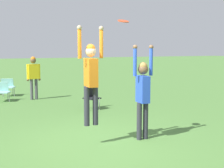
# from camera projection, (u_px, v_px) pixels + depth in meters

# --- Properties ---
(ground_plane) EXTENTS (120.00, 120.00, 0.00)m
(ground_plane) POSITION_uv_depth(u_px,v_px,m) (101.00, 143.00, 7.03)
(ground_plane) COLOR #4C7A38
(person_jumping) EXTENTS (0.60, 0.47, 2.16)m
(person_jumping) POSITION_uv_depth(u_px,v_px,m) (91.00, 73.00, 6.72)
(person_jumping) COLOR #2D2D38
(person_jumping) RESTS_ON ground_plane
(person_defending) EXTENTS (0.53, 0.39, 2.21)m
(person_defending) POSITION_uv_depth(u_px,v_px,m) (143.00, 90.00, 7.20)
(person_defending) COLOR #2D2D38
(person_defending) RESTS_ON ground_plane
(frisbee) EXTENTS (0.26, 0.25, 0.09)m
(frisbee) POSITION_uv_depth(u_px,v_px,m) (123.00, 21.00, 6.88)
(frisbee) COLOR #E04C23
(camping_chair_0) EXTENTS (0.70, 0.75, 0.77)m
(camping_chair_0) POSITION_uv_depth(u_px,v_px,m) (2.00, 90.00, 12.53)
(camping_chair_0) COLOR gray
(camping_chair_0) RESTS_ON ground_plane
(camping_chair_1) EXTENTS (0.70, 0.75, 0.77)m
(camping_chair_1) POSITION_uv_depth(u_px,v_px,m) (8.00, 86.00, 13.90)
(camping_chair_1) COLOR gray
(camping_chair_1) RESTS_ON ground_plane
(camping_chair_3) EXTENTS (0.61, 0.66, 0.82)m
(camping_chair_3) POSITION_uv_depth(u_px,v_px,m) (91.00, 95.00, 10.92)
(camping_chair_3) COLOR gray
(camping_chair_3) RESTS_ON ground_plane
(person_spectator_near) EXTENTS (0.58, 0.23, 1.78)m
(person_spectator_near) POSITION_uv_depth(u_px,v_px,m) (34.00, 74.00, 12.87)
(person_spectator_near) COLOR #4C4C51
(person_spectator_near) RESTS_ON ground_plane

